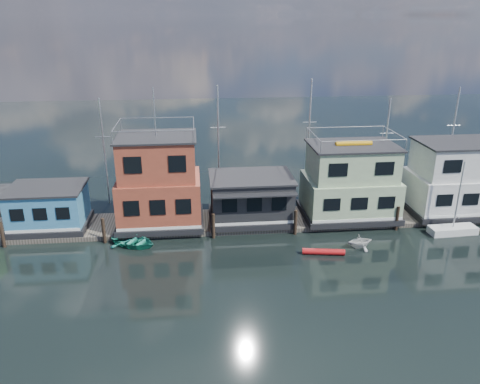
{
  "coord_description": "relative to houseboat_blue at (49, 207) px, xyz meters",
  "views": [
    {
      "loc": [
        -5.28,
        -26.45,
        17.66
      ],
      "look_at": [
        -1.47,
        12.0,
        3.0
      ],
      "focal_mm": 35.0,
      "sensor_mm": 36.0,
      "label": 1
    }
  ],
  "objects": [
    {
      "name": "dock",
      "position": [
        18.0,
        0.0,
        -2.01
      ],
      "size": [
        48.0,
        5.0,
        0.4
      ],
      "primitive_type": "cube",
      "color": "#595147",
      "rests_on": "ground"
    },
    {
      "name": "background_masts",
      "position": [
        22.76,
        6.0,
        3.35
      ],
      "size": [
        36.4,
        0.16,
        12.0
      ],
      "color": "silver",
      "rests_on": "ground"
    },
    {
      "name": "dinghy_teal",
      "position": [
        7.46,
        -3.57,
        -1.8
      ],
      "size": [
        4.74,
        4.33,
        0.8
      ],
      "primitive_type": "imported",
      "rotation": [
        0.0,
        0.0,
        1.05
      ],
      "color": "#248672",
      "rests_on": "ground"
    },
    {
      "name": "red_kayak",
      "position": [
        22.47,
        -6.6,
        -1.96
      ],
      "size": [
        3.34,
        1.01,
        0.49
      ],
      "primitive_type": "cylinder",
      "rotation": [
        0.0,
        1.57,
        -0.16
      ],
      "color": "red",
      "rests_on": "ground"
    },
    {
      "name": "pilings",
      "position": [
        17.67,
        -2.8,
        -1.11
      ],
      "size": [
        42.28,
        0.28,
        2.2
      ],
      "color": "#2D2116",
      "rests_on": "ground"
    },
    {
      "name": "houseboat_white",
      "position": [
        36.5,
        0.0,
        1.33
      ],
      "size": [
        8.4,
        5.9,
        6.66
      ],
      "color": "black",
      "rests_on": "dock"
    },
    {
      "name": "houseboat_dark",
      "position": [
        17.5,
        -0.02,
        0.21
      ],
      "size": [
        7.4,
        6.1,
        4.06
      ],
      "color": "black",
      "rests_on": "dock"
    },
    {
      "name": "day_sailer",
      "position": [
        34.55,
        -3.97,
        -1.81
      ],
      "size": [
        4.15,
        1.57,
        6.44
      ],
      "rotation": [
        0.0,
        0.0,
        0.05
      ],
      "color": "silver",
      "rests_on": "ground"
    },
    {
      "name": "houseboat_blue",
      "position": [
        0.0,
        0.0,
        0.0
      ],
      "size": [
        6.4,
        4.9,
        3.66
      ],
      "color": "black",
      "rests_on": "dock"
    },
    {
      "name": "houseboat_red",
      "position": [
        9.5,
        0.0,
        1.9
      ],
      "size": [
        7.4,
        5.9,
        11.86
      ],
      "color": "black",
      "rests_on": "dock"
    },
    {
      "name": "ground",
      "position": [
        18.0,
        -12.0,
        -2.21
      ],
      "size": [
        160.0,
        160.0,
        0.0
      ],
      "primitive_type": "plane",
      "color": "black",
      "rests_on": "ground"
    },
    {
      "name": "houseboat_green",
      "position": [
        26.5,
        0.0,
        1.34
      ],
      "size": [
        8.4,
        5.9,
        7.03
      ],
      "color": "black",
      "rests_on": "dock"
    },
    {
      "name": "dinghy_white",
      "position": [
        25.69,
        -5.7,
        -1.63
      ],
      "size": [
        2.47,
        2.23,
        1.15
      ],
      "primitive_type": "imported",
      "rotation": [
        0.0,
        0.0,
        1.74
      ],
      "color": "silver",
      "rests_on": "ground"
    }
  ]
}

